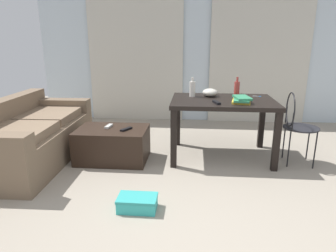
% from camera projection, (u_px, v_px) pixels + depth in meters
% --- Properties ---
extents(ground_plane, '(8.46, 8.46, 0.00)m').
position_uv_depth(ground_plane, '(194.00, 164.00, 3.61)').
color(ground_plane, gray).
extents(wall_back, '(5.68, 0.10, 2.64)m').
position_uv_depth(wall_back, '(197.00, 47.00, 5.31)').
color(wall_back, silver).
rests_on(wall_back, ground).
extents(curtains, '(3.88, 0.03, 2.18)m').
position_uv_depth(curtains, '(196.00, 61.00, 5.29)').
color(curtains, beige).
rests_on(curtains, ground).
extents(couch, '(0.94, 1.91, 0.75)m').
position_uv_depth(couch, '(29.00, 137.00, 3.64)').
color(couch, brown).
rests_on(couch, ground).
extents(coffee_table, '(0.85, 0.58, 0.40)m').
position_uv_depth(coffee_table, '(113.00, 144.00, 3.69)').
color(coffee_table, black).
rests_on(coffee_table, ground).
extents(craft_table, '(1.26, 0.89, 0.74)m').
position_uv_depth(craft_table, '(223.00, 107.00, 3.69)').
color(craft_table, black).
rests_on(craft_table, ground).
extents(wire_chair, '(0.41, 0.42, 0.87)m').
position_uv_depth(wire_chair, '(296.00, 121.00, 3.51)').
color(wire_chair, black).
rests_on(wire_chair, ground).
extents(bottle_near, '(0.08, 0.08, 0.25)m').
position_uv_depth(bottle_near, '(192.00, 89.00, 3.82)').
color(bottle_near, beige).
rests_on(bottle_near, craft_table).
extents(bottle_far, '(0.07, 0.07, 0.26)m').
position_uv_depth(bottle_far, '(237.00, 90.00, 3.71)').
color(bottle_far, '#99332D').
rests_on(bottle_far, craft_table).
extents(bowl, '(0.20, 0.20, 0.10)m').
position_uv_depth(bowl, '(210.00, 92.00, 3.84)').
color(bowl, beige).
rests_on(bowl, craft_table).
extents(book_stack, '(0.25, 0.34, 0.07)m').
position_uv_depth(book_stack, '(242.00, 100.00, 3.47)').
color(book_stack, gold).
rests_on(book_stack, craft_table).
extents(tv_remote_on_table, '(0.09, 0.18, 0.03)m').
position_uv_depth(tv_remote_on_table, '(216.00, 102.00, 3.42)').
color(tv_remote_on_table, black).
rests_on(tv_remote_on_table, craft_table).
extents(scissors, '(0.11, 0.07, 0.00)m').
position_uv_depth(scissors, '(258.00, 96.00, 3.85)').
color(scissors, '#9EA0A5').
rests_on(scissors, craft_table).
extents(tv_remote_primary, '(0.07, 0.17, 0.02)m').
position_uv_depth(tv_remote_primary, '(109.00, 126.00, 3.70)').
color(tv_remote_primary, '#B7B7B2').
rests_on(tv_remote_primary, coffee_table).
extents(tv_remote_secondary, '(0.12, 0.17, 0.02)m').
position_uv_depth(tv_remote_secondary, '(126.00, 129.00, 3.58)').
color(tv_remote_secondary, black).
rests_on(tv_remote_secondary, coffee_table).
extents(shoebox, '(0.35, 0.22, 0.12)m').
position_uv_depth(shoebox, '(137.00, 203.00, 2.63)').
color(shoebox, '#33B2AD').
rests_on(shoebox, ground).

